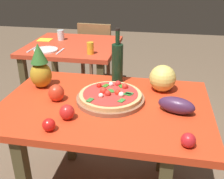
{
  "coord_description": "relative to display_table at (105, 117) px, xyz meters",
  "views": [
    {
      "loc": [
        0.3,
        -1.35,
        1.49
      ],
      "look_at": [
        0.03,
        0.08,
        0.8
      ],
      "focal_mm": 43.15,
      "sensor_mm": 36.0,
      "label": 1
    }
  ],
  "objects": [
    {
      "name": "napkin_folded",
      "position": [
        -0.91,
        1.25,
        0.1
      ],
      "size": [
        0.14,
        0.13,
        0.01
      ],
      "primitive_type": "cube",
      "rotation": [
        0.0,
        0.0,
        0.04
      ],
      "color": "yellow",
      "rests_on": "background_table"
    },
    {
      "name": "pizza_board",
      "position": [
        0.03,
        0.03,
        0.11
      ],
      "size": [
        0.4,
        0.4,
        0.02
      ],
      "primitive_type": "cylinder",
      "color": "#8D5D42",
      "rests_on": "display_table"
    },
    {
      "name": "pineapple_left",
      "position": [
        -0.45,
        0.15,
        0.23
      ],
      "size": [
        0.14,
        0.14,
        0.29
      ],
      "color": "#B18821",
      "rests_on": "display_table"
    },
    {
      "name": "tomato_at_corner",
      "position": [
        0.45,
        -0.33,
        0.13
      ],
      "size": [
        0.07,
        0.07,
        0.07
      ],
      "primitive_type": "sphere",
      "color": "red",
      "rests_on": "display_table"
    },
    {
      "name": "bell_pepper",
      "position": [
        -0.29,
        -0.02,
        0.14
      ],
      "size": [
        0.09,
        0.09,
        0.1
      ],
      "primitive_type": "ellipsoid",
      "color": "red",
      "rests_on": "display_table"
    },
    {
      "name": "wine_bottle",
      "position": [
        0.02,
        0.32,
        0.24
      ],
      "size": [
        0.08,
        0.08,
        0.37
      ],
      "color": "black",
      "rests_on": "display_table"
    },
    {
      "name": "eggplant",
      "position": [
        0.4,
        -0.04,
        0.14
      ],
      "size": [
        0.22,
        0.14,
        0.09
      ],
      "primitive_type": "ellipsoid",
      "rotation": [
        0.0,
        0.0,
        2.86
      ],
      "color": "#452545",
      "rests_on": "display_table"
    },
    {
      "name": "melon",
      "position": [
        0.32,
        0.23,
        0.18
      ],
      "size": [
        0.17,
        0.17,
        0.17
      ],
      "primitive_type": "sphere",
      "color": "#E2C961",
      "rests_on": "display_table"
    },
    {
      "name": "dinner_plate",
      "position": [
        -0.75,
        0.9,
        0.1
      ],
      "size": [
        0.22,
        0.22,
        0.02
      ],
      "primitive_type": "cylinder",
      "color": "white",
      "rests_on": "background_table"
    },
    {
      "name": "pizza",
      "position": [
        0.03,
        0.04,
        0.14
      ],
      "size": [
        0.37,
        0.37,
        0.06
      ],
      "color": "tan",
      "rests_on": "pizza_board"
    },
    {
      "name": "knife_utensil",
      "position": [
        -0.61,
        0.9,
        0.1
      ],
      "size": [
        0.02,
        0.18,
        0.01
      ],
      "primitive_type": "cube",
      "rotation": [
        0.0,
        0.0,
        -0.03
      ],
      "color": "silver",
      "rests_on": "background_table"
    },
    {
      "name": "drinking_glass_water",
      "position": [
        -0.74,
        1.29,
        0.15
      ],
      "size": [
        0.07,
        0.07,
        0.1
      ],
      "primitive_type": "cylinder",
      "color": "silver",
      "rests_on": "background_table"
    },
    {
      "name": "display_table",
      "position": [
        0.0,
        0.0,
        0.0
      ],
      "size": [
        1.21,
        0.83,
        0.75
      ],
      "color": "brown",
      "rests_on": "ground_plane"
    },
    {
      "name": "drinking_glass_juice",
      "position": [
        -0.32,
        0.88,
        0.15
      ],
      "size": [
        0.06,
        0.06,
        0.11
      ],
      "primitive_type": "cylinder",
      "color": "gold",
      "rests_on": "background_table"
    },
    {
      "name": "background_table",
      "position": [
        -0.57,
        1.16,
        -0.02
      ],
      "size": [
        0.89,
        0.84,
        0.75
      ],
      "color": "brown",
      "rests_on": "ground_plane"
    },
    {
      "name": "tomato_by_bottle",
      "position": [
        -0.21,
        -0.33,
        0.13
      ],
      "size": [
        0.06,
        0.06,
        0.06
      ],
      "primitive_type": "sphere",
      "color": "red",
      "rests_on": "display_table"
    },
    {
      "name": "dining_chair",
      "position": [
        -0.48,
        1.8,
        -0.17
      ],
      "size": [
        0.42,
        0.42,
        0.85
      ],
      "rotation": [
        0.0,
        0.0,
        3.09
      ],
      "color": "#8D5D42",
      "rests_on": "ground_plane"
    },
    {
      "name": "tomato_beside_pepper",
      "position": [
        -0.15,
        -0.21,
        0.14
      ],
      "size": [
        0.08,
        0.08,
        0.08
      ],
      "primitive_type": "sphere",
      "color": "red",
      "rests_on": "display_table"
    },
    {
      "name": "fork_utensil",
      "position": [
        -0.89,
        0.9,
        0.1
      ],
      "size": [
        0.02,
        0.18,
        0.01
      ],
      "primitive_type": "cube",
      "rotation": [
        0.0,
        0.0,
        -0.05
      ],
      "color": "silver",
      "rests_on": "background_table"
    }
  ]
}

